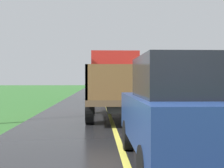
# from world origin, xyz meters

# --- Properties ---
(banana_truck_near) EXTENTS (2.38, 5.82, 2.80)m
(banana_truck_near) POSITION_xyz_m (0.27, 9.00, 1.47)
(banana_truck_near) COLOR #2D2D30
(banana_truck_near) RESTS_ON road_surface
(banana_truck_far) EXTENTS (2.38, 5.81, 2.80)m
(banana_truck_far) POSITION_xyz_m (0.16, 20.19, 1.48)
(banana_truck_far) COLOR #2D2D30
(banana_truck_far) RESTS_ON road_surface
(following_car) EXTENTS (1.74, 4.10, 1.92)m
(following_car) POSITION_xyz_m (0.91, 1.21, 1.07)
(following_car) COLOR navy
(following_car) RESTS_ON road_surface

